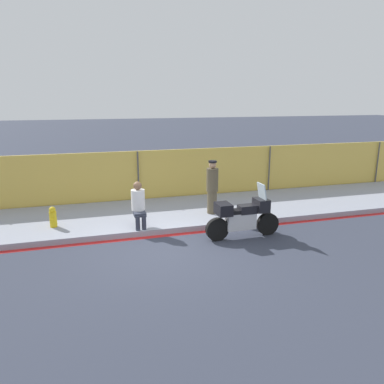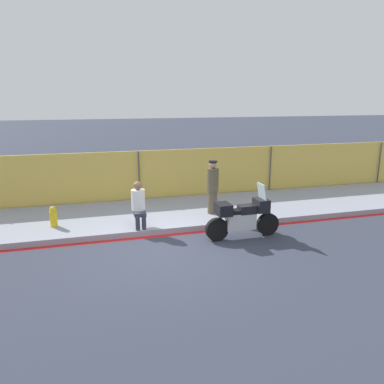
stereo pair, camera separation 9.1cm
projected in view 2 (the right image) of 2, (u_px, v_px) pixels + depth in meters
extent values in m
plane|color=#333847|center=(165.00, 251.00, 9.17)|extent=(120.00, 120.00, 0.00)
cube|color=#8E93A3|center=(147.00, 215.00, 11.73)|extent=(37.46, 3.29, 0.16)
cube|color=red|center=(157.00, 236.00, 10.13)|extent=(37.46, 0.18, 0.01)
cube|color=gold|center=(139.00, 177.00, 13.14)|extent=(35.59, 0.08, 1.87)
cylinder|color=#4C4C51|center=(139.00, 178.00, 13.05)|extent=(0.05, 0.05, 1.87)
cylinder|color=#4C4C51|center=(270.00, 170.00, 14.36)|extent=(0.05, 0.05, 1.87)
cylinder|color=#4C4C51|center=(379.00, 164.00, 15.68)|extent=(0.05, 0.05, 1.87)
cylinder|color=black|center=(268.00, 224.00, 10.18)|extent=(0.62, 0.15, 0.62)
cylinder|color=black|center=(217.00, 229.00, 9.77)|extent=(0.62, 0.15, 0.62)
cube|color=silver|center=(240.00, 221.00, 9.92)|extent=(0.81, 0.30, 0.45)
cube|color=black|center=(248.00, 209.00, 9.90)|extent=(0.53, 0.32, 0.22)
cube|color=black|center=(238.00, 211.00, 9.82)|extent=(0.61, 0.29, 0.10)
cube|color=black|center=(261.00, 205.00, 9.98)|extent=(0.33, 0.48, 0.34)
cube|color=silver|center=(262.00, 191.00, 9.89)|extent=(0.11, 0.42, 0.42)
cube|color=black|center=(223.00, 209.00, 9.68)|extent=(0.37, 0.51, 0.30)
cylinder|color=brown|center=(212.00, 202.00, 11.56)|extent=(0.30, 0.30, 0.71)
cylinder|color=brown|center=(213.00, 180.00, 11.38)|extent=(0.36, 0.36, 0.71)
sphere|color=tan|center=(213.00, 165.00, 11.27)|extent=(0.22, 0.22, 0.22)
cylinder|color=black|center=(213.00, 162.00, 11.25)|extent=(0.26, 0.26, 0.05)
cylinder|color=#2D3342|center=(138.00, 223.00, 10.10)|extent=(0.12, 0.12, 0.40)
cylinder|color=#2D3342|center=(144.00, 222.00, 10.14)|extent=(0.12, 0.12, 0.40)
cube|color=#2D3342|center=(140.00, 213.00, 10.26)|extent=(0.32, 0.40, 0.10)
cylinder|color=white|center=(138.00, 200.00, 10.36)|extent=(0.38, 0.38, 0.57)
sphere|color=brown|center=(138.00, 186.00, 10.27)|extent=(0.23, 0.23, 0.23)
cylinder|color=gold|center=(54.00, 219.00, 10.38)|extent=(0.20, 0.20, 0.44)
sphere|color=gold|center=(53.00, 209.00, 10.32)|extent=(0.18, 0.18, 0.18)
cylinder|color=gold|center=(53.00, 219.00, 10.28)|extent=(0.07, 0.08, 0.07)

